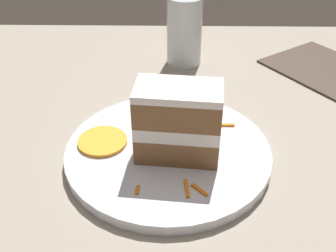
% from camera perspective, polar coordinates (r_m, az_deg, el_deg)
% --- Properties ---
extents(ground_plane, '(6.00, 6.00, 0.00)m').
position_cam_1_polar(ground_plane, '(0.51, -1.96, -10.91)').
color(ground_plane, black).
rests_on(ground_plane, ground).
extents(dining_table, '(0.97, 1.03, 0.04)m').
position_cam_1_polar(dining_table, '(0.50, -2.00, -9.38)').
color(dining_table, gray).
rests_on(dining_table, ground).
extents(plate, '(0.27, 0.27, 0.01)m').
position_cam_1_polar(plate, '(0.51, -0.00, -3.73)').
color(plate, silver).
rests_on(plate, dining_table).
extents(cake_slice, '(0.11, 0.07, 0.10)m').
position_cam_1_polar(cake_slice, '(0.47, 1.46, 0.61)').
color(cake_slice, brown).
rests_on(cake_slice, plate).
extents(cream_dollop, '(0.05, 0.05, 0.04)m').
position_cam_1_polar(cream_dollop, '(0.57, -0.09, 3.69)').
color(cream_dollop, white).
rests_on(cream_dollop, plate).
extents(orange_garnish, '(0.06, 0.06, 0.00)m').
position_cam_1_polar(orange_garnish, '(0.52, -9.49, -2.20)').
color(orange_garnish, orange).
rests_on(orange_garnish, plate).
extents(carrot_shreds_scatter, '(0.15, 0.18, 0.00)m').
position_cam_1_polar(carrot_shreds_scatter, '(0.51, 1.98, -2.68)').
color(carrot_shreds_scatter, orange).
rests_on(carrot_shreds_scatter, plate).
extents(drinking_glass, '(0.06, 0.06, 0.12)m').
position_cam_1_polar(drinking_glass, '(0.74, 2.38, 12.99)').
color(drinking_glass, silver).
rests_on(drinking_glass, dining_table).
extents(menu_card, '(0.24, 0.24, 0.00)m').
position_cam_1_polar(menu_card, '(0.78, 21.68, 7.76)').
color(menu_card, '#423328').
rests_on(menu_card, dining_table).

